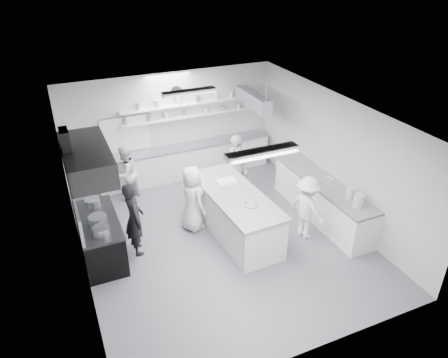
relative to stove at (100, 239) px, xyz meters
name	(u,v)px	position (x,y,z in m)	size (l,w,h in m)	color
floor	(220,237)	(2.60, -0.40, -0.46)	(6.00, 7.00, 0.02)	slate
ceiling	(219,114)	(2.60, -0.40, 2.56)	(6.00, 7.00, 0.02)	white
wall_back	(171,125)	(2.60, 3.10, 1.05)	(6.00, 0.04, 3.00)	silver
wall_front	(312,285)	(2.60, -3.90, 1.05)	(6.00, 0.04, 3.00)	silver
wall_left	(75,211)	(-0.40, -0.40, 1.05)	(0.04, 7.00, 3.00)	silver
wall_right	(335,156)	(5.60, -0.40, 1.05)	(0.04, 7.00, 3.00)	silver
stove	(100,239)	(0.00, 0.00, 0.00)	(0.80, 1.80, 0.90)	black
exhaust_hood	(87,159)	(0.00, 0.00, 1.90)	(0.85, 2.00, 0.50)	#292929
back_counter	(186,161)	(2.90, 2.80, 0.01)	(5.00, 0.60, 0.92)	white
shelf_lower	(196,115)	(3.30, 2.97, 1.30)	(4.20, 0.26, 0.04)	white
shelf_upper	(195,103)	(3.30, 2.97, 1.65)	(4.20, 0.26, 0.04)	white
pass_through_window	(125,134)	(1.30, 3.08, 1.00)	(1.30, 0.04, 1.00)	black
wall_clock	(176,92)	(2.80, 3.06, 2.00)	(0.32, 0.32, 0.05)	silver
right_counter	(322,200)	(5.25, -0.60, 0.02)	(0.74, 3.30, 0.94)	white
pot_rack	(253,100)	(4.60, 2.00, 1.85)	(0.30, 1.60, 0.40)	#A6A9B5
light_fixture_front	(262,152)	(2.60, -2.20, 2.49)	(1.30, 0.25, 0.10)	white
light_fixture_rear	(189,92)	(2.60, 1.40, 2.49)	(1.30, 0.25, 0.10)	white
prep_island	(235,214)	(2.99, -0.38, 0.06)	(1.03, 2.77, 1.02)	white
stove_pot	(98,221)	(0.00, -0.21, 0.58)	(0.37, 0.37, 0.24)	#A6A9B5
cook_stove	(134,219)	(0.74, -0.13, 0.40)	(0.62, 0.41, 1.70)	black
cook_back	(126,173)	(1.04, 2.17, 0.30)	(0.73, 0.57, 1.51)	silver
cook_island_left	(192,199)	(2.17, 0.22, 0.35)	(0.79, 0.51, 1.61)	silver
cook_island_right	(236,167)	(3.71, 1.13, 0.44)	(1.04, 0.43, 1.78)	silver
cook_right	(308,208)	(4.43, -1.15, 0.32)	(0.99, 0.57, 1.54)	silver
bowl_island_a	(251,206)	(3.08, -0.97, 0.60)	(0.28, 0.28, 0.07)	#A6A9B5
bowl_island_b	(224,188)	(2.88, -0.02, 0.60)	(0.19, 0.19, 0.06)	white
bowl_right	(328,180)	(5.38, -0.54, 0.52)	(0.23, 0.23, 0.06)	white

